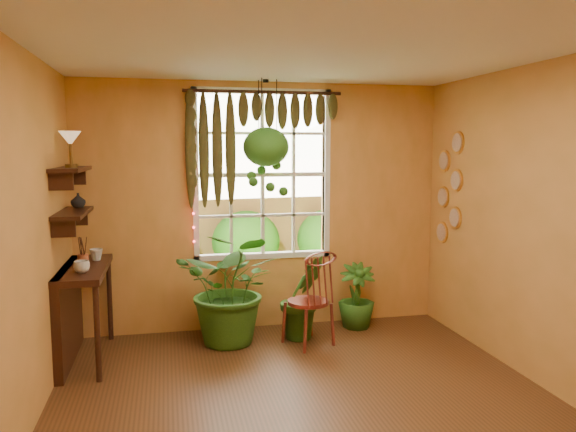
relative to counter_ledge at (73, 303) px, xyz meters
name	(u,v)px	position (x,y,z in m)	size (l,w,h in m)	color
floor	(316,419)	(1.91, -1.60, -0.55)	(4.50, 4.50, 0.00)	#593119
ceiling	(318,43)	(1.91, -1.60, 2.15)	(4.50, 4.50, 0.00)	white
wall_back	(263,207)	(1.91, 0.65, 0.80)	(4.00, 4.00, 0.00)	#E59B4E
wall_left	(12,250)	(-0.09, -1.60, 0.80)	(4.50, 4.50, 0.00)	#E59B4E
wall_right	(563,230)	(3.91, -1.60, 0.80)	(4.50, 4.50, 0.00)	#E59B4E
window	(262,175)	(1.91, 0.68, 1.15)	(1.52, 0.10, 1.86)	white
valance_vine	(256,121)	(1.82, 0.56, 1.73)	(1.70, 0.12, 1.10)	#35180E
string_lights	(193,171)	(1.15, 0.59, 1.20)	(0.03, 0.03, 1.54)	#FF2633
wall_plates	(449,189)	(3.89, 0.19, 1.00)	(0.04, 0.32, 1.10)	#FFEBD0
counter_ledge	(73,303)	(0.00, 0.00, 0.00)	(0.40, 1.20, 0.90)	#35180E
shelf_lower	(73,213)	(0.03, 0.00, 0.85)	(0.25, 0.90, 0.04)	#35180E
shelf_upper	(71,169)	(0.03, 0.00, 1.25)	(0.25, 0.90, 0.04)	#35180E
backyard	(234,185)	(2.15, 5.27, 0.73)	(14.00, 10.00, 12.00)	#33611B
windsor_chair	(310,314)	(2.27, -0.06, -0.23)	(0.56, 0.57, 1.12)	maroon
potted_plant_left	(233,287)	(1.51, 0.16, 0.03)	(1.05, 0.91, 1.17)	#204D14
potted_plant_mid	(303,297)	(2.24, 0.16, -0.11)	(0.49, 0.39, 0.89)	#204D14
potted_plant_right	(357,296)	(2.91, 0.38, -0.19)	(0.40, 0.40, 0.72)	#204D14
hanging_basket	(266,151)	(1.91, 0.44, 1.41)	(0.48, 0.48, 1.23)	black
cup_a	(82,267)	(0.13, -0.29, 0.40)	(0.14, 0.14, 0.11)	silver
cup_b	(96,255)	(0.19, 0.26, 0.41)	(0.12, 0.12, 0.11)	beige
brush_jar	(83,252)	(0.11, -0.04, 0.49)	(0.10, 0.10, 0.36)	brown
shelf_vase	(78,200)	(0.04, 0.30, 0.94)	(0.14, 0.14, 0.14)	#B2AD99
tiffany_lamp	(70,141)	(0.05, -0.07, 1.50)	(0.19, 0.19, 0.32)	brown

